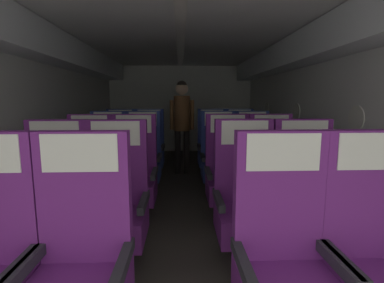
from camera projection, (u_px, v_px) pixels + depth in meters
ground at (181, 202)px, 3.71m from camera, size 3.86×7.88×0.02m
fuselage_shell at (181, 77)px, 3.74m from camera, size 3.74×7.53×2.23m
seat_a_left_aisle at (80, 266)px, 1.46m from camera, size 0.52×0.50×1.17m
seat_a_right_aisle at (375, 261)px, 1.50m from camera, size 0.52×0.50×1.17m
seat_a_right_window at (284, 263)px, 1.48m from camera, size 0.52×0.50×1.17m
seat_b_left_window at (55, 205)px, 2.30m from camera, size 0.52×0.50×1.17m
seat_b_left_aisle at (116, 205)px, 2.30m from camera, size 0.52×0.50×1.17m
seat_b_right_aisle at (305, 202)px, 2.37m from camera, size 0.52×0.50×1.17m
seat_b_right_window at (245, 202)px, 2.36m from camera, size 0.52×0.50×1.17m
seat_c_left_window at (90, 177)px, 3.13m from camera, size 0.52×0.50×1.17m
seat_c_left_aisle at (134, 176)px, 3.17m from camera, size 0.52×0.50×1.17m
seat_c_right_aisle at (272, 175)px, 3.22m from camera, size 0.52×0.50×1.17m
seat_c_right_window at (228, 175)px, 3.22m from camera, size 0.52×0.50×1.17m
seat_d_left_window at (108, 160)px, 4.00m from camera, size 0.52×0.50×1.17m
seat_d_left_aisle at (143, 160)px, 4.03m from camera, size 0.52×0.50×1.17m
seat_d_right_aisle at (253, 159)px, 4.07m from camera, size 0.52×0.50×1.17m
seat_d_right_window at (219, 159)px, 4.05m from camera, size 0.52×0.50×1.17m
seat_e_left_window at (121, 149)px, 4.84m from camera, size 0.52×0.50×1.17m
seat_e_left_aisle at (149, 149)px, 4.86m from camera, size 0.52×0.50×1.17m
seat_e_right_aisle at (240, 149)px, 4.93m from camera, size 0.52×0.50×1.17m
seat_e_right_window at (212, 149)px, 4.92m from camera, size 0.52×0.50×1.17m
flight_attendant at (182, 117)px, 5.01m from camera, size 0.43×0.28×1.66m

